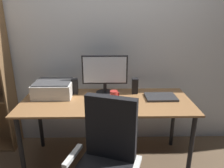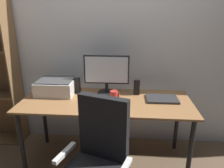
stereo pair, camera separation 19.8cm
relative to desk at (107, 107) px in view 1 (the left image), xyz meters
name	(u,v)px [view 1 (the left image)]	position (x,y,z in m)	size (l,w,h in m)	color
ground_plane	(107,160)	(0.00, 0.00, -0.66)	(12.00, 12.00, 0.00)	brown
back_wall	(106,39)	(0.00, 0.52, 0.64)	(6.40, 0.10, 2.60)	silver
desk	(107,107)	(0.00, 0.00, 0.00)	(1.74, 0.71, 0.74)	olive
monitor	(105,72)	(-0.02, 0.21, 0.32)	(0.49, 0.20, 0.43)	black
keyboard	(104,107)	(-0.02, -0.19, 0.09)	(0.29, 0.11, 0.02)	#B7BABC
mouse	(126,107)	(0.18, -0.19, 0.09)	(0.06, 0.10, 0.03)	black
coffee_mug	(114,95)	(0.08, 0.03, 0.12)	(0.10, 0.08, 0.09)	#B72D28
laptop	(161,97)	(0.57, 0.06, 0.09)	(0.32, 0.23, 0.02)	#2D2D30
speaker_left	(75,86)	(-0.35, 0.20, 0.16)	(0.06, 0.07, 0.17)	black
speaker_right	(135,86)	(0.31, 0.20, 0.16)	(0.06, 0.07, 0.17)	black
printer	(54,88)	(-0.57, 0.15, 0.16)	(0.40, 0.34, 0.16)	silver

